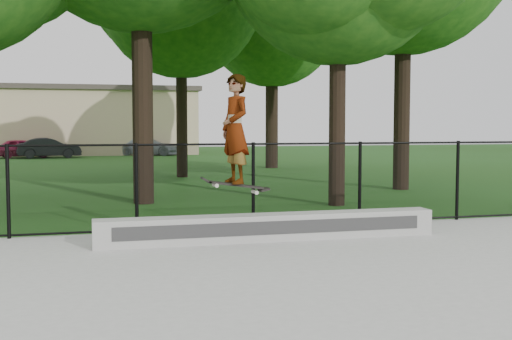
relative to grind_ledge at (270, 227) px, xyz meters
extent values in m
cube|color=#9C9D98|center=(0.04, -4.70, -0.24)|extent=(14.00, 12.00, 0.06)
cube|color=#A3A39E|center=(0.00, 0.00, 0.00)|extent=(5.39, 0.40, 0.41)
imported|color=#991B42|center=(-6.30, 29.09, 0.28)|extent=(3.39, 2.01, 1.09)
imported|color=black|center=(-4.84, 28.40, 0.31)|extent=(3.27, 1.58, 1.14)
imported|color=gray|center=(0.87, 30.46, 0.30)|extent=(3.91, 2.85, 1.13)
cube|color=black|center=(-0.63, -0.30, 0.71)|extent=(0.84, 0.23, 0.14)
imported|color=#C2E9FF|center=(-0.63, -0.30, 1.53)|extent=(0.53, 0.67, 1.61)
cylinder|color=black|center=(-3.96, 1.20, 0.54)|extent=(0.06, 0.06, 1.50)
cylinder|color=black|center=(-1.96, 1.20, 0.54)|extent=(0.06, 0.06, 1.50)
cylinder|color=black|center=(0.04, 1.20, 0.54)|extent=(0.06, 0.06, 1.50)
cylinder|color=black|center=(2.04, 1.20, 0.54)|extent=(0.06, 0.06, 1.50)
cylinder|color=black|center=(4.04, 1.20, 0.54)|extent=(0.06, 0.06, 1.50)
cylinder|color=black|center=(0.04, 1.20, 1.26)|extent=(16.00, 0.04, 0.04)
cylinder|color=black|center=(0.04, 1.20, -0.16)|extent=(16.00, 0.04, 0.04)
cube|color=black|center=(0.04, 1.20, 0.54)|extent=(16.00, 0.01, 1.50)
cylinder|color=black|center=(-1.46, 5.80, 2.48)|extent=(0.44, 0.44, 5.48)
cylinder|color=black|center=(2.84, 4.30, 1.94)|extent=(0.44, 0.44, 4.40)
cylinder|color=black|center=(6.04, 7.30, 2.37)|extent=(0.44, 0.44, 5.27)
cylinder|color=black|center=(0.54, 13.30, 2.14)|extent=(0.44, 0.44, 4.81)
cylinder|color=black|center=(5.04, 17.30, 2.13)|extent=(0.44, 0.44, 4.79)
sphere|color=#184713|center=(5.04, 17.30, 6.11)|extent=(5.75, 5.75, 5.75)
cube|color=tan|center=(-1.96, 33.30, 1.73)|extent=(12.00, 6.00, 4.00)
cube|color=#3F3833|center=(-1.96, 33.30, 3.88)|extent=(12.40, 6.40, 0.30)
camera|label=1|loc=(-2.74, -9.52, 1.59)|focal=45.00mm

